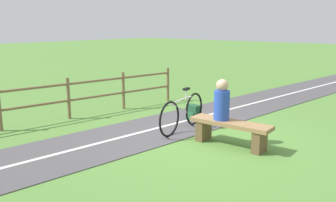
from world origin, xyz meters
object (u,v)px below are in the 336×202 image
Objects in this scene: bench at (230,129)px; backpack at (193,113)px; person_seated at (222,101)px; bicycle at (182,113)px.

bench is 1.95m from backpack.
person_seated is 1.90m from backpack.
bench is at bearing 72.94° from bicycle.
bench is 0.56m from person_seated.
bicycle is 0.90m from backpack.
backpack is (0.30, -0.82, -0.21)m from bicycle.
bicycle is at bearing -13.98° from person_seated.
backpack is at bearing -35.02° from bench.
bench reaches higher than backpack.
bicycle is (1.35, -0.21, 0.07)m from bench.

